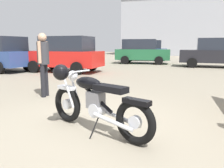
# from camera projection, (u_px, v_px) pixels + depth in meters

# --- Properties ---
(ground_plane) EXTENTS (80.00, 80.00, 0.00)m
(ground_plane) POSITION_uv_depth(u_px,v_px,m) (101.00, 124.00, 3.79)
(ground_plane) COLOR gray
(vintage_motorcycle) EXTENTS (1.97, 0.91, 1.07)m
(vintage_motorcycle) POSITION_uv_depth(u_px,v_px,m) (93.00, 101.00, 3.41)
(vintage_motorcycle) COLOR black
(vintage_motorcycle) RESTS_ON ground_plane
(bystander) EXTENTS (0.30, 0.46, 1.66)m
(bystander) POSITION_uv_depth(u_px,v_px,m) (43.00, 58.00, 5.68)
(bystander) COLOR black
(bystander) RESTS_ON ground_plane
(silver_sedan_mid) EXTENTS (3.94, 1.91, 1.78)m
(silver_sedan_mid) POSITION_uv_depth(u_px,v_px,m) (65.00, 54.00, 11.07)
(silver_sedan_mid) COLOR black
(silver_sedan_mid) RESTS_ON ground_plane
(pale_sedan_back) EXTENTS (4.00, 2.03, 1.78)m
(pale_sedan_back) POSITION_uv_depth(u_px,v_px,m) (142.00, 51.00, 16.16)
(pale_sedan_back) COLOR black
(pale_sedan_back) RESTS_ON ground_plane
(red_hatchback_near) EXTENTS (3.94, 1.91, 1.78)m
(red_hatchback_near) POSITION_uv_depth(u_px,v_px,m) (215.00, 52.00, 13.44)
(red_hatchback_near) COLOR black
(red_hatchback_near) RESTS_ON ground_plane
(dark_sedan_left) EXTENTS (4.05, 2.13, 1.78)m
(dark_sedan_left) POSITION_uv_depth(u_px,v_px,m) (145.00, 50.00, 19.59)
(dark_sedan_left) COLOR black
(dark_sedan_left) RESTS_ON ground_plane
(industrial_building) EXTENTS (16.39, 14.24, 16.44)m
(industrial_building) POSITION_uv_depth(u_px,v_px,m) (179.00, 28.00, 33.64)
(industrial_building) COLOR #9EA0A8
(industrial_building) RESTS_ON ground_plane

